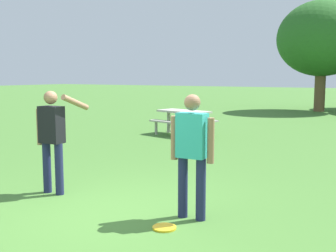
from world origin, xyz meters
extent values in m
plane|color=#447530|center=(0.00, 0.00, 0.00)|extent=(120.00, 120.00, 0.00)
cylinder|color=#1E234C|center=(1.22, 0.51, 0.41)|extent=(0.13, 0.13, 0.82)
cylinder|color=#1E234C|center=(0.96, 0.50, 0.41)|extent=(0.13, 0.13, 0.82)
cube|color=#33B2AD|center=(1.09, 0.51, 1.11)|extent=(0.39, 0.23, 0.58)
sphere|color=#9E7051|center=(1.09, 0.51, 1.53)|extent=(0.21, 0.21, 0.21)
cylinder|color=#9E7051|center=(1.35, 0.52, 1.06)|extent=(0.09, 0.09, 0.58)
cylinder|color=#9E7051|center=(0.83, 0.50, 1.06)|extent=(0.09, 0.09, 0.58)
cylinder|color=#1E234C|center=(-1.48, 0.42, 0.41)|extent=(0.13, 0.13, 0.82)
cylinder|color=#1E234C|center=(-1.22, 0.43, 0.41)|extent=(0.13, 0.13, 0.82)
cube|color=black|center=(-1.35, 0.42, 1.11)|extent=(0.39, 0.23, 0.58)
sphere|color=#9E7051|center=(-1.35, 0.42, 1.53)|extent=(0.21, 0.21, 0.21)
cylinder|color=#9E7051|center=(-1.61, 0.42, 1.06)|extent=(0.09, 0.09, 0.58)
cylinder|color=#9E7051|center=(-1.10, 0.71, 1.45)|extent=(0.11, 0.58, 0.28)
cylinder|color=yellow|center=(0.97, 0.01, 0.01)|extent=(0.30, 0.30, 0.03)
cube|color=#B2ADA3|center=(-2.67, 7.27, 0.74)|extent=(1.83, 1.14, 0.06)
cube|color=#A49F96|center=(-2.81, 6.70, 0.44)|extent=(1.71, 0.65, 0.05)
cube|color=#A49F96|center=(-2.53, 7.83, 0.44)|extent=(1.71, 0.65, 0.05)
cylinder|color=#A49F96|center=(-3.31, 7.42, 0.35)|extent=(0.11, 0.11, 0.71)
cylinder|color=#A49F96|center=(-3.45, 6.86, 0.21)|extent=(0.09, 0.09, 0.41)
cylinder|color=#A49F96|center=(-3.18, 7.99, 0.21)|extent=(0.09, 0.09, 0.41)
cylinder|color=#A49F96|center=(-2.03, 7.11, 0.35)|extent=(0.11, 0.11, 0.71)
cylinder|color=#A49F96|center=(-2.16, 6.55, 0.21)|extent=(0.09, 0.09, 0.41)
cylinder|color=#A49F96|center=(-1.89, 7.67, 0.21)|extent=(0.09, 0.09, 0.41)
cylinder|color=brown|center=(-0.59, 18.31, 1.25)|extent=(0.54, 0.54, 2.50)
ellipsoid|color=#286023|center=(-0.59, 18.31, 3.75)|extent=(4.55, 4.55, 3.87)
camera|label=1|loc=(3.49, -4.19, 1.88)|focal=44.11mm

